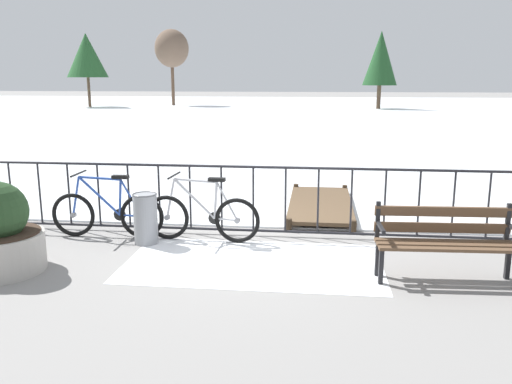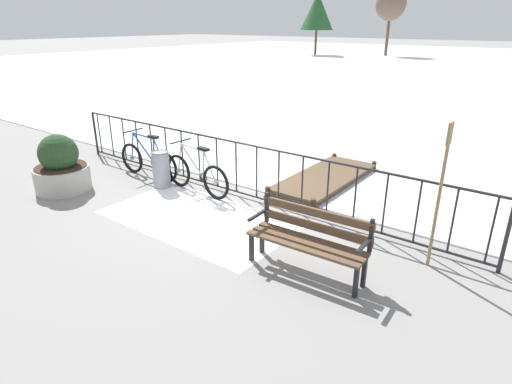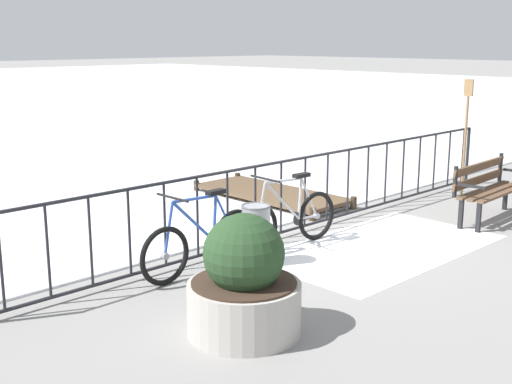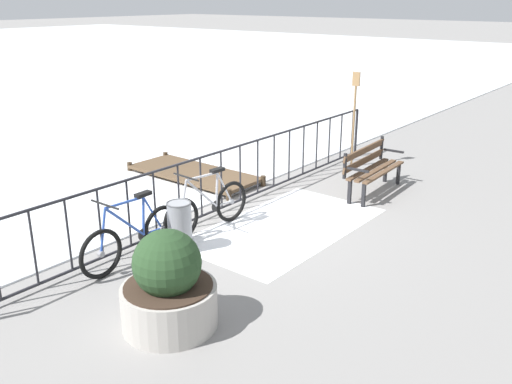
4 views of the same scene
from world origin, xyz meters
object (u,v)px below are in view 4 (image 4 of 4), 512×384
bicycle_second (207,208)px  trash_bin (180,226)px  bicycle_near_railing (133,238)px  oar_upright (354,114)px  planter_with_shrub (168,288)px  park_bench (371,166)px

bicycle_second → trash_bin: bearing=-165.5°
bicycle_near_railing → bicycle_second: size_ratio=1.00×
oar_upright → bicycle_near_railing: bearing=179.6°
bicycle_second → trash_bin: bicycle_second is taller
planter_with_shrub → oar_upright: (6.58, 1.47, 0.67)m
park_bench → bicycle_near_railing: bearing=166.2°
bicycle_second → planter_with_shrub: 2.65m
bicycle_near_railing → oar_upright: (5.83, -0.04, 0.77)m
bicycle_second → planter_with_shrub: bearing=-145.7°
planter_with_shrub → trash_bin: size_ratio=1.53×
bicycle_near_railing → planter_with_shrub: (-0.76, -1.51, 0.10)m
bicycle_near_railing → bicycle_second: 1.43m
bicycle_second → park_bench: 3.34m
bicycle_near_railing → trash_bin: bearing=-18.3°
park_bench → oar_upright: oar_upright is taller
trash_bin → park_bench: bearing=-13.0°
bicycle_second → trash_bin: (-0.78, -0.20, 0.00)m
bicycle_near_railing → trash_bin: bicycle_near_railing is taller
bicycle_near_railing → park_bench: 4.71m
bicycle_near_railing → planter_with_shrub: bearing=-116.6°
trash_bin → oar_upright: bearing=2.0°
bicycle_second → oar_upright: oar_upright is taller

